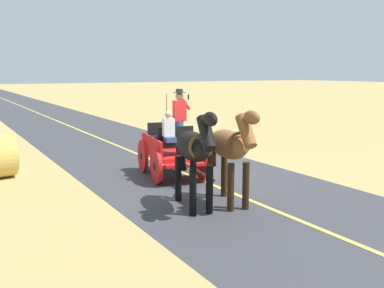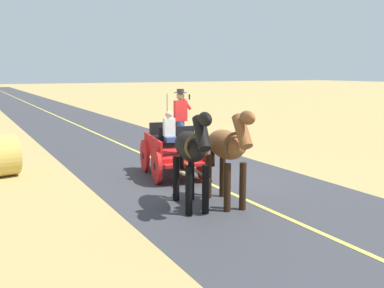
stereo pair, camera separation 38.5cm
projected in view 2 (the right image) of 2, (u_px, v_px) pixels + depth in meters
The scene contains 6 objects.
ground_plane at pixel (197, 178), 12.41m from camera, with size 200.00×200.00×0.00m, color tan.
road_surface at pixel (197, 178), 12.41m from camera, with size 5.91×160.00×0.01m, color #38383D.
road_centre_stripe at pixel (197, 178), 12.41m from camera, with size 0.12×160.00×0.00m, color #DBCC4C.
horse_drawn_carriage at pixel (173, 148), 12.54m from camera, with size 1.82×4.51×2.50m.
horse_near_side at pixel (227, 147), 9.74m from camera, with size 0.78×2.15×2.21m.
horse_off_side at pixel (191, 149), 9.49m from camera, with size 0.87×2.15×2.21m.
Camera 2 is at (5.79, 10.61, 2.99)m, focal length 41.27 mm.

